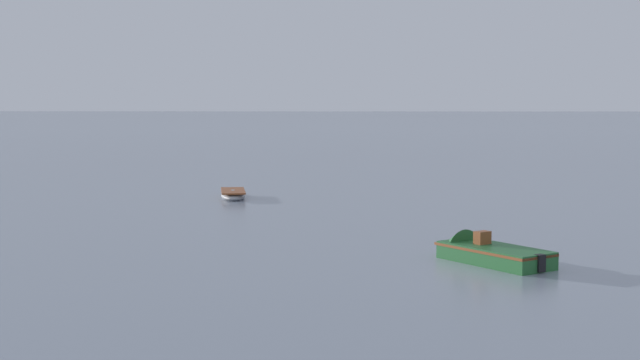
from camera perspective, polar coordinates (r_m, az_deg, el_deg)
The scene contains 2 objects.
motorboat_moored_0 at distance 27.00m, azimuth 10.06°, elevation -4.64°, with size 3.57×4.10×1.40m.
rowboat_moored_5 at distance 43.88m, azimuth -5.51°, elevation -0.95°, with size 1.69×3.51×0.53m.
Camera 1 is at (-12.44, -10.87, 4.68)m, focal length 50.68 mm.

